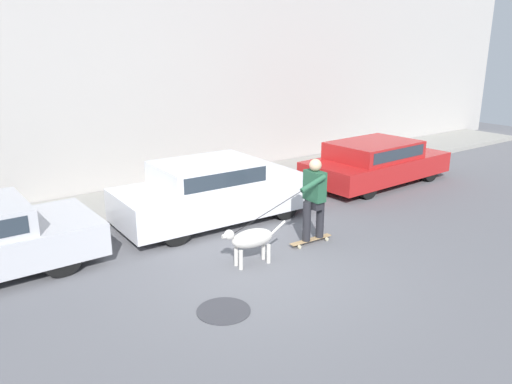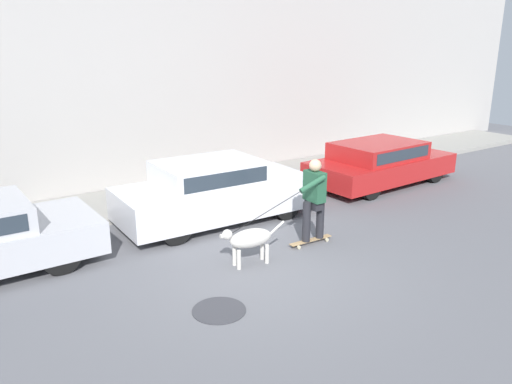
% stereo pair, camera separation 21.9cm
% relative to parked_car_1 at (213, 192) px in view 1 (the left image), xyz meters
% --- Properties ---
extents(ground_plane, '(36.00, 36.00, 0.00)m').
position_rel_parked_car_1_xyz_m(ground_plane, '(-0.62, -2.51, -0.63)').
color(ground_plane, slate).
extents(back_wall, '(32.00, 0.30, 5.52)m').
position_rel_parked_car_1_xyz_m(back_wall, '(-0.62, 3.31, 2.13)').
color(back_wall, '#B2ADA8').
rests_on(back_wall, ground_plane).
extents(sidewalk_curb, '(30.00, 2.15, 0.13)m').
position_rel_parked_car_1_xyz_m(sidewalk_curb, '(-0.62, 2.07, -0.57)').
color(sidewalk_curb, gray).
rests_on(sidewalk_curb, ground_plane).
extents(parked_car_1, '(4.17, 1.81, 1.31)m').
position_rel_parked_car_1_xyz_m(parked_car_1, '(0.00, 0.00, 0.00)').
color(parked_car_1, black).
rests_on(parked_car_1, ground_plane).
extents(parked_car_2, '(4.23, 1.95, 1.15)m').
position_rel_parked_car_1_xyz_m(parked_car_2, '(5.05, -0.00, -0.06)').
color(parked_car_2, black).
rests_on(parked_car_2, ground_plane).
extents(dog, '(1.21, 0.42, 0.71)m').
position_rel_parked_car_1_xyz_m(dog, '(-0.62, -2.23, -0.17)').
color(dog, beige).
rests_on(dog, ground_plane).
extents(skateboarder, '(2.32, 0.62, 1.63)m').
position_rel_parked_car_1_xyz_m(skateboarder, '(0.86, -2.14, 0.29)').
color(skateboarder, beige).
rests_on(skateboarder, ground_plane).
extents(manhole_cover, '(0.77, 0.77, 0.01)m').
position_rel_parked_car_1_xyz_m(manhole_cover, '(-1.83, -3.26, -0.63)').
color(manhole_cover, '#38383D').
rests_on(manhole_cover, ground_plane).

